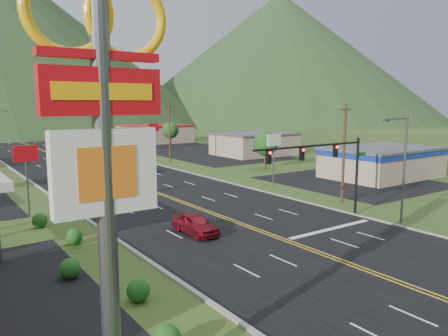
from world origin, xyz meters
TOP-DOWN VIEW (x-y plane):
  - ground at (0.00, 0.00)m, footprint 500.00×500.00m
  - road at (0.00, 0.00)m, footprint 20.00×460.00m
  - pylon_sign at (-17.00, 2.00)m, footprint 4.32×0.60m
  - traffic_signal at (6.48, 14.00)m, footprint 13.10×0.43m
  - streetlight_east at (11.18, 10.00)m, footprint 3.28×0.25m
  - building_east_near at (30.00, 25.00)m, footprint 15.40×10.40m
  - building_east_mid at (32.00, 55.00)m, footprint 14.40×11.40m
  - building_east_far at (28.00, 90.00)m, footprint 16.40×12.40m
  - pole_sign_west_a at (-14.00, 30.00)m, footprint 2.00×0.18m
  - pole_sign_east_a at (13.00, 28.00)m, footprint 2.00×0.18m
  - pole_sign_east_b at (13.00, 60.00)m, footprint 2.00×0.18m
  - tree_east_a at (22.00, 40.00)m, footprint 3.84×3.84m
  - tree_east_b at (26.00, 78.00)m, footprint 3.84×3.84m
  - utility_pole_a at (13.50, 18.00)m, footprint 1.60×0.28m
  - utility_pole_b at (13.50, 55.00)m, footprint 1.60×0.28m
  - utility_pole_c at (13.50, 95.00)m, footprint 1.60×0.28m
  - utility_pole_d at (13.50, 135.00)m, footprint 1.60×0.28m
  - mountain_ne at (147.84, 176.19)m, footprint 180.00×180.00m
  - car_red_near at (-4.58, 17.20)m, footprint 2.08×4.73m
  - car_dark_mid at (-5.63, 49.66)m, footprint 1.98×4.56m
  - car_red_far at (3.71, 46.96)m, footprint 2.35×4.79m

SIDE VIEW (x-z plane):
  - ground at x=0.00m, z-range 0.00..0.00m
  - road at x=0.00m, z-range -0.02..0.02m
  - car_dark_mid at x=-5.63m, z-range 0.00..1.31m
  - car_red_far at x=3.71m, z-range 0.00..1.51m
  - car_red_near at x=-4.58m, z-range 0.00..1.58m
  - building_east_mid at x=32.00m, z-range 0.01..4.31m
  - building_east_far at x=28.00m, z-range 0.01..4.51m
  - building_east_near at x=30.00m, z-range 0.22..4.32m
  - tree_east_a at x=22.00m, z-range 0.98..6.80m
  - tree_east_b at x=26.00m, z-range 0.98..6.80m
  - pole_sign_west_a at x=-14.00m, z-range 1.85..8.25m
  - pole_sign_east_a at x=13.00m, z-range 1.85..8.25m
  - pole_sign_east_b at x=13.00m, z-range 1.85..8.25m
  - utility_pole_a at x=13.50m, z-range 0.13..10.13m
  - utility_pole_b at x=13.50m, z-range 0.13..10.13m
  - utility_pole_c at x=13.50m, z-range 0.13..10.13m
  - utility_pole_d at x=13.50m, z-range 0.13..10.13m
  - streetlight_east at x=11.18m, z-range 0.68..9.68m
  - traffic_signal at x=6.48m, z-range 1.83..8.83m
  - pylon_sign at x=-17.00m, z-range 2.30..16.30m
  - mountain_ne at x=147.84m, z-range 0.00..70.00m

